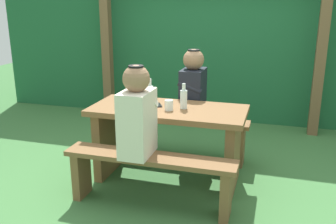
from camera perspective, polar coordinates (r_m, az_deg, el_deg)
ground_plane at (r=3.66m, az=-0.00°, el=-9.96°), size 12.00×12.00×0.00m
hedge_backdrop at (r=5.58m, az=6.98°, el=11.23°), size 6.40×0.76×2.25m
pergola_post_left at (r=5.43m, az=-9.16°, el=9.11°), size 0.12×0.12×1.90m
pergola_post_right at (r=4.92m, az=22.00°, el=7.38°), size 0.12×0.12×1.90m
picnic_table at (r=3.47m, az=-0.00°, el=-2.85°), size 1.40×0.64×0.70m
bench_near at (r=3.07m, az=-2.81°, el=-8.76°), size 1.40×0.24×0.45m
bench_far at (r=4.00m, az=2.13°, el=-2.61°), size 1.40×0.24×0.45m
person_white_shirt at (r=2.94m, az=-4.66°, el=-0.38°), size 0.25×0.35×0.72m
person_black_coat at (r=3.85m, az=3.79°, el=3.69°), size 0.25×0.35×0.72m
drinking_glass at (r=3.32m, az=0.13°, el=1.04°), size 0.07×0.07×0.09m
bottle_left at (r=3.36m, az=2.38°, el=2.06°), size 0.06×0.06×0.23m
bottle_right at (r=3.54m, az=-2.75°, el=2.82°), size 0.06×0.06×0.23m
cell_phone at (r=3.48m, az=-1.66°, el=1.06°), size 0.13×0.16×0.01m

